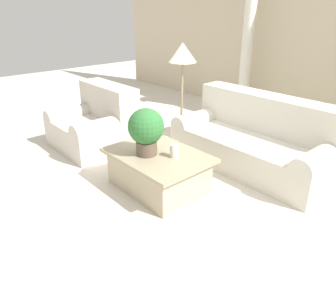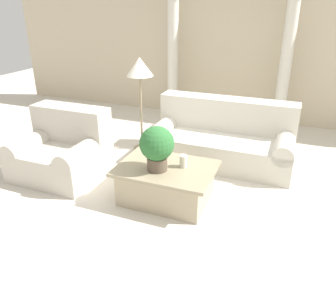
{
  "view_description": "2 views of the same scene",
  "coord_description": "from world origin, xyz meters",
  "px_view_note": "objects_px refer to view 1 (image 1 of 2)",
  "views": [
    {
      "loc": [
        2.73,
        -2.49,
        2.0
      ],
      "look_at": [
        0.1,
        -0.15,
        0.5
      ],
      "focal_mm": 35.0,
      "sensor_mm": 36.0,
      "label": 1
    },
    {
      "loc": [
        1.42,
        -3.56,
        2.23
      ],
      "look_at": [
        0.05,
        -0.07,
        0.63
      ],
      "focal_mm": 35.0,
      "sensor_mm": 36.0,
      "label": 2
    }
  ],
  "objects_px": {
    "potted_plant": "(146,129)",
    "floor_lamp": "(182,58)",
    "sofa_long": "(256,140)",
    "loveseat": "(96,123)",
    "coffee_table": "(158,171)"
  },
  "relations": [
    {
      "from": "potted_plant",
      "to": "floor_lamp",
      "type": "xyz_separation_m",
      "value": [
        -0.87,
        1.38,
        0.53
      ]
    },
    {
      "from": "sofa_long",
      "to": "potted_plant",
      "type": "bearing_deg",
      "value": -106.44
    },
    {
      "from": "loveseat",
      "to": "floor_lamp",
      "type": "bearing_deg",
      "value": 59.64
    },
    {
      "from": "coffee_table",
      "to": "floor_lamp",
      "type": "distance_m",
      "value": 1.91
    },
    {
      "from": "coffee_table",
      "to": "floor_lamp",
      "type": "relative_size",
      "value": 0.77
    },
    {
      "from": "loveseat",
      "to": "potted_plant",
      "type": "distance_m",
      "value": 1.61
    },
    {
      "from": "loveseat",
      "to": "coffee_table",
      "type": "bearing_deg",
      "value": -4.65
    },
    {
      "from": "floor_lamp",
      "to": "potted_plant",
      "type": "bearing_deg",
      "value": -57.78
    },
    {
      "from": "sofa_long",
      "to": "floor_lamp",
      "type": "distance_m",
      "value": 1.61
    },
    {
      "from": "sofa_long",
      "to": "floor_lamp",
      "type": "height_order",
      "value": "floor_lamp"
    },
    {
      "from": "sofa_long",
      "to": "loveseat",
      "type": "bearing_deg",
      "value": -147.6
    },
    {
      "from": "sofa_long",
      "to": "coffee_table",
      "type": "xyz_separation_m",
      "value": [
        -0.37,
        -1.39,
        -0.12
      ]
    },
    {
      "from": "coffee_table",
      "to": "floor_lamp",
      "type": "height_order",
      "value": "floor_lamp"
    },
    {
      "from": "potted_plant",
      "to": "sofa_long",
      "type": "bearing_deg",
      "value": 73.56
    },
    {
      "from": "potted_plant",
      "to": "coffee_table",
      "type": "bearing_deg",
      "value": 55.45
    }
  ]
}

